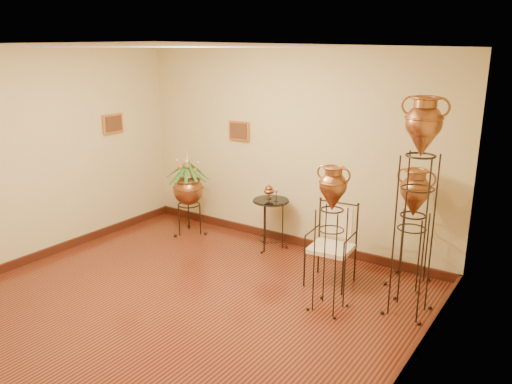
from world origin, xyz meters
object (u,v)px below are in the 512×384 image
Objects in this scene: planter_urn at (188,187)px; armchair at (331,245)px; amphora_tall at (416,207)px; amphora_mid at (331,239)px; side_table at (271,223)px.

armchair is at bearing -7.79° from planter_urn.
amphora_tall is 1.44× the size of amphora_mid.
armchair is (-1.01, 0.16, -0.71)m from amphora_tall.
amphora_mid is at bearing -37.27° from side_table.
planter_urn reaches higher than side_table.
amphora_mid is 0.72m from armchair.
amphora_mid is 1.22× the size of planter_urn.
planter_urn reaches higher than armchair.
armchair is (-0.27, 0.58, -0.33)m from amphora_mid.
amphora_tall reaches higher than armchair.
side_table is (-1.21, 0.55, -0.12)m from armchair.
armchair is 1.33m from side_table.
planter_urn is at bearing 161.94° from amphora_mid.
planter_urn is (-3.61, 0.51, -0.45)m from amphora_tall.
amphora_tall is 1.25m from armchair.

